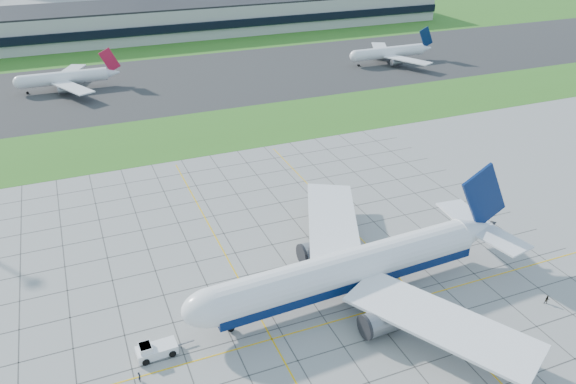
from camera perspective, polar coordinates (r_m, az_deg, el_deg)
name	(u,v)px	position (r m, az deg, el deg)	size (l,w,h in m)	color
ground	(322,316)	(98.42, 3.50, -12.46)	(1400.00, 1400.00, 0.00)	#9F9F99
grass_median	(194,134)	(172.75, -9.50, 5.88)	(700.00, 35.00, 0.04)	#346E1F
asphalt_taxiway	(159,84)	(223.91, -12.94, 10.68)	(700.00, 75.00, 0.04)	#383838
grass_far	(120,28)	(329.97, -16.66, 15.66)	(700.00, 145.00, 0.04)	#346E1F
apron_markings	(299,279)	(106.41, 1.11, -8.84)	(120.00, 130.00, 0.03)	#474744
terminal	(203,16)	(310.96, -8.63, 17.26)	(260.00, 43.00, 15.80)	#B7B7B2
airliner	(350,269)	(100.03, 6.37, -7.78)	(65.06, 65.83, 20.47)	white
pushback_tug	(155,350)	(92.95, -13.39, -15.33)	(9.18, 3.46, 2.54)	white
crew_near	(140,377)	(89.77, -14.85, -17.68)	(0.63, 0.41, 1.73)	black
crew_far	(547,300)	(110.09, 24.83, -9.93)	(0.81, 0.63, 1.67)	black
distant_jet_1	(66,78)	(225.46, -21.62, 10.74)	(35.58, 42.66, 14.08)	white
distant_jet_2	(390,52)	(250.52, 10.34, 13.79)	(38.14, 42.66, 14.08)	white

